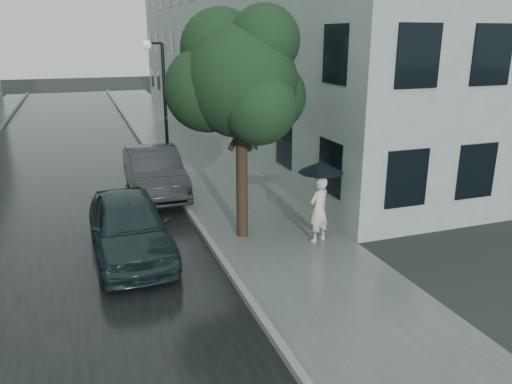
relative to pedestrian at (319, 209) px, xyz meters
name	(u,v)px	position (x,y,z in m)	size (l,w,h in m)	color
ground	(312,282)	(-1.12, -2.00, -0.86)	(120.00, 120.00, 0.00)	black
sidewalk	(196,158)	(-0.87, 10.00, -0.85)	(3.50, 60.00, 0.01)	slate
kerb_near	(154,160)	(-2.69, 10.00, -0.78)	(0.15, 60.00, 0.15)	slate
asphalt_road	(66,169)	(-6.19, 10.00, -0.85)	(6.85, 60.00, 0.00)	black
building_near	(253,46)	(4.36, 17.50, 3.64)	(7.02, 36.00, 9.00)	#93A09A
pedestrian	(319,209)	(0.00, 0.00, 0.00)	(0.62, 0.41, 1.70)	beige
umbrella	(321,167)	(0.03, 0.03, 1.10)	(1.18, 1.18, 1.21)	black
street_tree	(240,79)	(-1.72, 1.11, 3.18)	(3.59, 3.26, 5.80)	#332619
lamp_post	(161,102)	(-2.69, 7.22, 1.97)	(0.84, 0.41, 4.93)	black
car_near	(129,225)	(-4.62, 0.74, -0.10)	(1.76, 4.37, 1.49)	#19292B
car_far	(154,171)	(-3.32, 5.50, -0.09)	(1.61, 4.62, 1.52)	#232528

